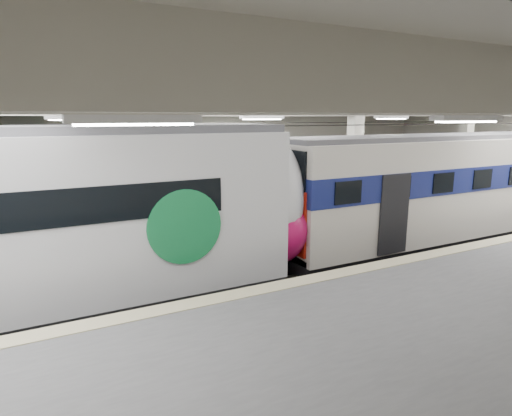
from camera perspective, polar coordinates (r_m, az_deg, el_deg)
station_hall at (r=12.08m, az=9.20°, el=3.70°), size 36.00×24.00×5.75m
modern_emu at (r=11.66m, az=-23.42°, el=-1.98°), size 14.96×3.09×4.77m
older_rer at (r=17.69m, az=22.02°, el=2.38°), size 13.00×2.87×4.31m
far_train at (r=17.06m, az=-24.21°, el=2.42°), size 14.93×3.64×4.70m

